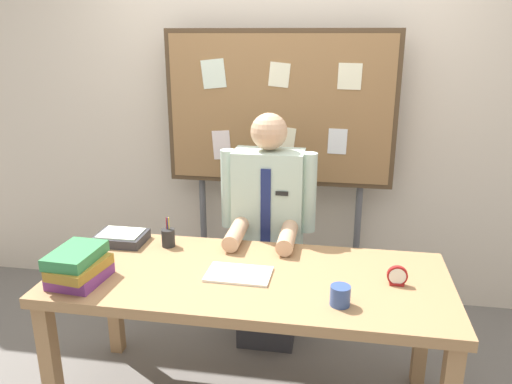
{
  "coord_description": "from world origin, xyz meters",
  "views": [
    {
      "loc": [
        0.39,
        -2.1,
        1.84
      ],
      "look_at": [
        0.0,
        0.18,
        1.1
      ],
      "focal_mm": 35.07,
      "sensor_mm": 36.0,
      "label": 1
    }
  ],
  "objects_px": {
    "open_notebook": "(239,274)",
    "desk_clock": "(397,277)",
    "person": "(268,241)",
    "paper_tray": "(121,238)",
    "bulletin_board": "(279,113)",
    "pen_holder": "(168,238)",
    "coffee_mug": "(340,296)",
    "book_stack": "(79,266)",
    "desk": "(250,290)"
  },
  "relations": [
    {
      "from": "book_stack",
      "to": "desk_clock",
      "type": "relative_size",
      "value": 3.3
    },
    {
      "from": "desk_clock",
      "to": "open_notebook",
      "type": "bearing_deg",
      "value": -177.75
    },
    {
      "from": "person",
      "to": "paper_tray",
      "type": "relative_size",
      "value": 5.47
    },
    {
      "from": "person",
      "to": "coffee_mug",
      "type": "distance_m",
      "value": 0.93
    },
    {
      "from": "bulletin_board",
      "to": "person",
      "type": "bearing_deg",
      "value": -89.99
    },
    {
      "from": "person",
      "to": "desk_clock",
      "type": "xyz_separation_m",
      "value": [
        0.68,
        -0.6,
        0.13
      ]
    },
    {
      "from": "desk",
      "to": "coffee_mug",
      "type": "relative_size",
      "value": 21.51
    },
    {
      "from": "desk",
      "to": "desk_clock",
      "type": "xyz_separation_m",
      "value": [
        0.68,
        0.01,
        0.13
      ]
    },
    {
      "from": "person",
      "to": "book_stack",
      "type": "relative_size",
      "value": 4.68
    },
    {
      "from": "open_notebook",
      "to": "book_stack",
      "type": "bearing_deg",
      "value": -165.29
    },
    {
      "from": "book_stack",
      "to": "person",
      "type": "bearing_deg",
      "value": 47.13
    },
    {
      "from": "book_stack",
      "to": "open_notebook",
      "type": "relative_size",
      "value": 1.0
    },
    {
      "from": "person",
      "to": "paper_tray",
      "type": "bearing_deg",
      "value": -154.98
    },
    {
      "from": "open_notebook",
      "to": "paper_tray",
      "type": "distance_m",
      "value": 0.76
    },
    {
      "from": "bulletin_board",
      "to": "pen_holder",
      "type": "xyz_separation_m",
      "value": [
        -0.49,
        -0.83,
        -0.55
      ]
    },
    {
      "from": "bulletin_board",
      "to": "book_stack",
      "type": "height_order",
      "value": "bulletin_board"
    },
    {
      "from": "open_notebook",
      "to": "bulletin_board",
      "type": "bearing_deg",
      "value": 87.51
    },
    {
      "from": "person",
      "to": "paper_tray",
      "type": "height_order",
      "value": "person"
    },
    {
      "from": "bulletin_board",
      "to": "pen_holder",
      "type": "distance_m",
      "value": 1.1
    },
    {
      "from": "person",
      "to": "book_stack",
      "type": "height_order",
      "value": "person"
    },
    {
      "from": "desk_clock",
      "to": "paper_tray",
      "type": "height_order",
      "value": "desk_clock"
    },
    {
      "from": "bulletin_board",
      "to": "desk_clock",
      "type": "bearing_deg",
      "value": -57.58
    },
    {
      "from": "book_stack",
      "to": "pen_holder",
      "type": "distance_m",
      "value": 0.53
    },
    {
      "from": "open_notebook",
      "to": "coffee_mug",
      "type": "distance_m",
      "value": 0.51
    },
    {
      "from": "desk",
      "to": "pen_holder",
      "type": "height_order",
      "value": "pen_holder"
    },
    {
      "from": "open_notebook",
      "to": "desk_clock",
      "type": "height_order",
      "value": "desk_clock"
    },
    {
      "from": "open_notebook",
      "to": "coffee_mug",
      "type": "relative_size",
      "value": 3.48
    },
    {
      "from": "bulletin_board",
      "to": "desk_clock",
      "type": "height_order",
      "value": "bulletin_board"
    },
    {
      "from": "coffee_mug",
      "to": "book_stack",
      "type": "bearing_deg",
      "value": 179.64
    },
    {
      "from": "desk_clock",
      "to": "paper_tray",
      "type": "bearing_deg",
      "value": 170.31
    },
    {
      "from": "coffee_mug",
      "to": "pen_holder",
      "type": "relative_size",
      "value": 0.54
    },
    {
      "from": "desk",
      "to": "person",
      "type": "distance_m",
      "value": 0.61
    },
    {
      "from": "desk_clock",
      "to": "bulletin_board",
      "type": "bearing_deg",
      "value": 122.42
    },
    {
      "from": "person",
      "to": "book_stack",
      "type": "xyz_separation_m",
      "value": [
        -0.75,
        -0.81,
        0.17
      ]
    },
    {
      "from": "book_stack",
      "to": "desk_clock",
      "type": "xyz_separation_m",
      "value": [
        1.43,
        0.21,
        -0.04
      ]
    },
    {
      "from": "person",
      "to": "coffee_mug",
      "type": "bearing_deg",
      "value": -62.57
    },
    {
      "from": "open_notebook",
      "to": "desk_clock",
      "type": "relative_size",
      "value": 3.29
    },
    {
      "from": "open_notebook",
      "to": "desk_clock",
      "type": "distance_m",
      "value": 0.73
    },
    {
      "from": "open_notebook",
      "to": "paper_tray",
      "type": "height_order",
      "value": "paper_tray"
    },
    {
      "from": "coffee_mug",
      "to": "pen_holder",
      "type": "xyz_separation_m",
      "value": [
        -0.91,
        0.46,
        0.01
      ]
    },
    {
      "from": "open_notebook",
      "to": "desk",
      "type": "bearing_deg",
      "value": 22.75
    },
    {
      "from": "person",
      "to": "bulletin_board",
      "type": "bearing_deg",
      "value": 90.01
    },
    {
      "from": "bulletin_board",
      "to": "coffee_mug",
      "type": "height_order",
      "value": "bulletin_board"
    },
    {
      "from": "pen_holder",
      "to": "paper_tray",
      "type": "distance_m",
      "value": 0.27
    },
    {
      "from": "coffee_mug",
      "to": "bulletin_board",
      "type": "bearing_deg",
      "value": 108.26
    },
    {
      "from": "desk",
      "to": "desk_clock",
      "type": "relative_size",
      "value": 20.31
    },
    {
      "from": "desk_clock",
      "to": "pen_holder",
      "type": "bearing_deg",
      "value": 168.33
    },
    {
      "from": "person",
      "to": "open_notebook",
      "type": "relative_size",
      "value": 4.7
    },
    {
      "from": "open_notebook",
      "to": "pen_holder",
      "type": "bearing_deg",
      "value": 148.48
    },
    {
      "from": "desk",
      "to": "coffee_mug",
      "type": "height_order",
      "value": "coffee_mug"
    }
  ]
}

